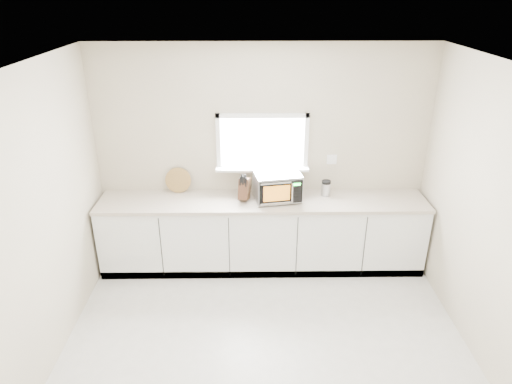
{
  "coord_description": "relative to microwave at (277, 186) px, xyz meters",
  "views": [
    {
      "loc": [
        -0.14,
        -3.21,
        3.28
      ],
      "look_at": [
        -0.08,
        1.55,
        1.09
      ],
      "focal_mm": 32.0,
      "sensor_mm": 36.0,
      "label": 1
    }
  ],
  "objects": [
    {
      "name": "microwave",
      "position": [
        0.0,
        0.0,
        0.0
      ],
      "size": [
        0.59,
        0.5,
        0.34
      ],
      "rotation": [
        0.0,
        0.0,
        0.18
      ],
      "color": "black",
      "rests_on": "countertop"
    },
    {
      "name": "coffee_grinder",
      "position": [
        0.6,
        0.1,
        -0.08
      ],
      "size": [
        0.14,
        0.14,
        0.2
      ],
      "rotation": [
        0.0,
        0.0,
        0.25
      ],
      "color": "#AEB1B6",
      "rests_on": "countertop"
    },
    {
      "name": "back_wall",
      "position": [
        -0.17,
        0.29,
        0.27
      ],
      "size": [
        4.0,
        0.17,
        2.7
      ],
      "color": "#AFA08B",
      "rests_on": "ground"
    },
    {
      "name": "cutting_board",
      "position": [
        -1.2,
        0.23,
        -0.02
      ],
      "size": [
        0.31,
        0.08,
        0.31
      ],
      "primitive_type": "cylinder",
      "rotation": [
        1.4,
        0.0,
        0.0
      ],
      "color": "olive",
      "rests_on": "countertop"
    },
    {
      "name": "ground",
      "position": [
        -0.17,
        -1.71,
        -1.1
      ],
      "size": [
        4.0,
        4.0,
        0.0
      ],
      "primitive_type": "plane",
      "color": "beige",
      "rests_on": "ground"
    },
    {
      "name": "countertop",
      "position": [
        -0.17,
        -0.02,
        -0.2
      ],
      "size": [
        3.92,
        0.64,
        0.04
      ],
      "primitive_type": "cube",
      "color": "beige",
      "rests_on": "cabinets"
    },
    {
      "name": "cabinets",
      "position": [
        -0.17,
        -0.01,
        -0.66
      ],
      "size": [
        3.92,
        0.6,
        0.88
      ],
      "primitive_type": "cube",
      "color": "white",
      "rests_on": "ground"
    },
    {
      "name": "knife_block",
      "position": [
        -0.39,
        -0.01,
        -0.03
      ],
      "size": [
        0.16,
        0.26,
        0.35
      ],
      "rotation": [
        0.0,
        0.0,
        -0.22
      ],
      "color": "#4F331C",
      "rests_on": "countertop"
    }
  ]
}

